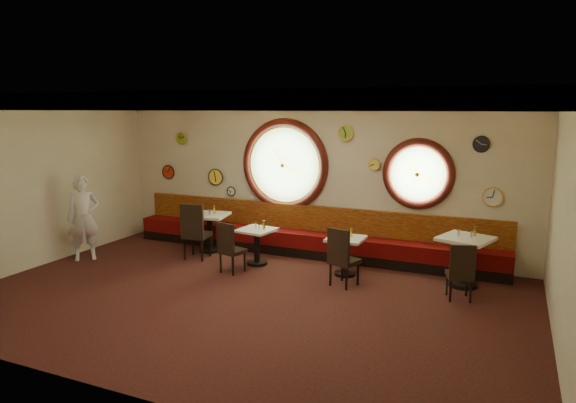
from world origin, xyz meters
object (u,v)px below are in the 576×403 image
Objects in this scene: table_d at (465,255)px; waiter at (84,218)px; chair_b at (229,244)px; condiment_c_pepper at (347,236)px; chair_d at (461,268)px; condiment_a_bottle at (214,210)px; table_b at (257,242)px; condiment_b_salt at (256,225)px; table_c at (345,251)px; condiment_d_bottle at (475,231)px; condiment_b_pepper at (259,227)px; condiment_d_salt at (459,233)px; chair_a at (194,228)px; chair_c at (341,253)px; condiment_c_salt at (343,234)px; condiment_d_pepper at (472,234)px; condiment_c_bottle at (351,232)px; condiment_b_bottle at (264,225)px; condiment_a_salt at (210,211)px; table_a at (210,228)px; condiment_a_pepper at (210,212)px.

table_d is 0.59× the size of waiter.
chair_b is 6.87× the size of condiment_c_pepper.
chair_d is 3.25× the size of condiment_a_bottle.
condiment_b_salt is at bearing 128.48° from table_b.
chair_b is (-2.01, -0.77, 0.11)m from table_c.
condiment_d_bottle is at bearing 65.96° from chair_d.
condiment_b_pepper is (-1.74, -0.08, 0.31)m from table_c.
table_d is 7.34m from waiter.
condiment_d_salt is (-0.13, 0.76, 0.39)m from chair_d.
waiter is at bearing -158.98° from chair_b.
chair_a is 1.12× the size of chair_c.
condiment_b_salt is at bearing -179.37° from chair_c.
condiment_c_salt is 0.82× the size of condiment_d_pepper.
condiment_c_bottle is at bearing 147.12° from chair_d.
chair_b is at bearing -155.89° from condiment_c_salt.
condiment_b_salt is at bearing -174.17° from condiment_d_bottle.
chair_c is 0.64m from condiment_c_pepper.
table_b is 4.35× the size of condiment_b_bottle.
condiment_d_bottle is at bearing 50.53° from table_d.
condiment_b_salt is at bearing -175.90° from condiment_d_salt.
condiment_c_salt is 2.30m from condiment_d_bottle.
condiment_b_bottle is at bearing -17.49° from condiment_a_salt.
chair_a reaches higher than chair_d.
table_a is at bearing 154.05° from chair_d.
chair_c reaches higher than condiment_c_bottle.
condiment_d_bottle is (2.15, 0.43, 0.20)m from condiment_c_pepper.
table_b is 4.14× the size of condiment_a_bottle.
condiment_d_bottle is at bearing 5.83° from condiment_b_salt.
condiment_a_salt is 0.78× the size of condiment_d_salt.
condiment_a_bottle is 1.51m from condiment_b_bottle.
condiment_a_salt is 3.13m from condiment_c_salt.
chair_a is 5.16m from chair_d.
condiment_c_pepper is 0.51× the size of condiment_c_bottle.
table_d is at bearing -129.47° from condiment_d_bottle.
condiment_d_salt is at bearing 8.54° from condiment_c_pepper.
waiter is at bearing -165.68° from chair_a.
condiment_d_pepper is at bearing -34.10° from waiter.
condiment_c_pepper is (3.19, -0.40, 0.24)m from table_a.
condiment_a_pepper reaches higher than condiment_c_bottle.
chair_d is at bearing 22.25° from chair_c.
condiment_a_pepper is at bearing -60.73° from condiment_a_salt.
condiment_b_pepper is at bearing 0.15° from chair_a.
condiment_d_salt is at bearing 4.68° from condiment_c_salt.
condiment_b_bottle is at bearing -179.79° from condiment_c_pepper.
condiment_c_salt is 0.50× the size of condiment_a_bottle.
chair_b reaches higher than table_c.
chair_d is 5.12× the size of condiment_a_pepper.
condiment_b_salt is (-3.90, -0.25, 0.22)m from table_d.
chair_c is (0.13, -0.64, 0.14)m from table_c.
condiment_a_salt is 5.33m from condiment_d_pepper.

